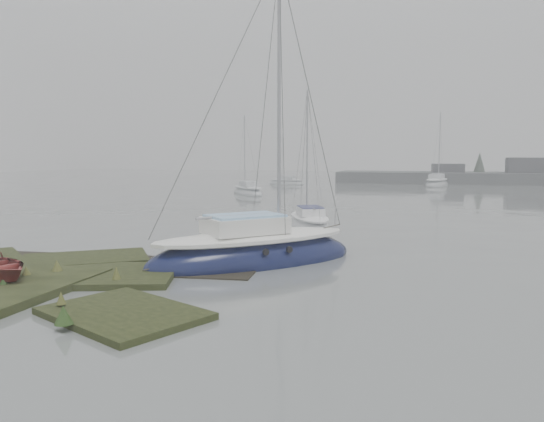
{
  "coord_description": "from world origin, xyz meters",
  "views": [
    {
      "loc": [
        6.8,
        -10.66,
        3.59
      ],
      "look_at": [
        2.2,
        5.64,
        1.8
      ],
      "focal_mm": 35.0,
      "sensor_mm": 36.0,
      "label": 1
    }
  ],
  "objects": [
    {
      "name": "sailboat_far_b",
      "position": [
        8.54,
        53.94,
        0.29
      ],
      "size": [
        3.59,
        6.89,
        9.28
      ],
      "rotation": [
        0.0,
        0.0,
        -0.23
      ],
      "color": "#A1A6A9",
      "rests_on": "ground"
    },
    {
      "name": "sailboat_white",
      "position": [
        1.6,
        14.44,
        0.23
      ],
      "size": [
        3.59,
        5.43,
        7.31
      ],
      "rotation": [
        0.0,
        0.0,
        0.4
      ],
      "color": "silver",
      "rests_on": "ground"
    },
    {
      "name": "ground",
      "position": [
        0.0,
        30.0,
        0.0
      ],
      "size": [
        160.0,
        160.0,
        0.0
      ],
      "primitive_type": "plane",
      "color": "slate",
      "rests_on": "ground"
    },
    {
      "name": "sailboat_far_a",
      "position": [
        -8.5,
        35.34,
        0.24
      ],
      "size": [
        4.94,
        5.46,
        7.86
      ],
      "rotation": [
        0.0,
        0.0,
        0.69
      ],
      "color": "silver",
      "rests_on": "ground"
    },
    {
      "name": "sailboat_main",
      "position": [
        1.49,
        5.88,
        0.33
      ],
      "size": [
        7.04,
        7.13,
        10.64
      ],
      "rotation": [
        0.0,
        0.0,
        -0.77
      ],
      "color": "#0D1236",
      "rests_on": "ground"
    },
    {
      "name": "sailboat_far_c",
      "position": [
        -9.2,
        52.66,
        0.2
      ],
      "size": [
        4.87,
        2.35,
        6.59
      ],
      "rotation": [
        0.0,
        0.0,
        1.39
      ],
      "color": "silver",
      "rests_on": "ground"
    }
  ]
}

